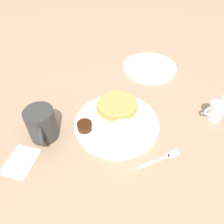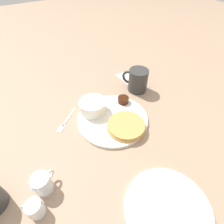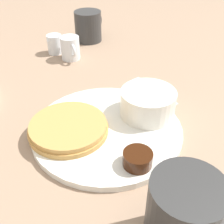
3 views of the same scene
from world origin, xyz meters
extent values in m
plane|color=#9E7F66|center=(0.00, 0.00, 0.00)|extent=(4.00, 4.00, 0.00)
cylinder|color=white|center=(0.00, 0.00, 0.01)|extent=(0.27, 0.27, 0.01)
cylinder|color=tan|center=(-0.07, -0.02, 0.02)|extent=(0.14, 0.14, 0.01)
cylinder|color=tan|center=(-0.07, -0.02, 0.03)|extent=(0.14, 0.14, 0.01)
cylinder|color=white|center=(0.07, 0.05, 0.04)|extent=(0.10, 0.10, 0.05)
cylinder|color=white|center=(0.07, 0.05, 0.06)|extent=(0.08, 0.08, 0.01)
cylinder|color=#38190A|center=(0.05, -0.09, 0.02)|extent=(0.05, 0.05, 0.02)
cylinder|color=white|center=(0.09, 0.04, 0.03)|extent=(0.05, 0.05, 0.03)
sphere|color=white|center=(0.09, 0.04, 0.04)|extent=(0.03, 0.03, 0.03)
cylinder|color=#333333|center=(0.10, -0.20, 0.05)|extent=(0.09, 0.09, 0.10)
torus|color=#333333|center=(0.14, -0.18, 0.05)|extent=(0.06, 0.04, 0.07)
cylinder|color=white|center=(-0.12, 0.30, 0.03)|extent=(0.05, 0.05, 0.06)
torus|color=white|center=(-0.11, 0.28, 0.03)|extent=(0.02, 0.03, 0.03)
cone|color=white|center=(-0.18, 0.32, 0.05)|extent=(0.01, 0.01, 0.01)
cube|color=silver|center=(0.11, 0.14, 0.00)|extent=(0.07, 0.08, 0.00)
cube|color=silver|center=(0.06, 0.19, 0.00)|extent=(0.04, 0.04, 0.00)
cube|color=white|center=(0.21, -0.22, 0.00)|extent=(0.10, 0.08, 0.00)
cylinder|color=white|center=(-0.35, 0.05, 0.01)|extent=(0.22, 0.22, 0.01)
camera|label=1|loc=(0.46, 0.11, 0.53)|focal=35.00mm
camera|label=2|loc=(-0.39, 0.25, 0.50)|focal=28.00mm
camera|label=3|loc=(0.03, -0.39, 0.33)|focal=45.00mm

